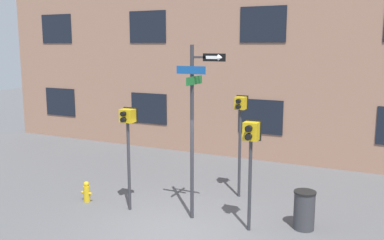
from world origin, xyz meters
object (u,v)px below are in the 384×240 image
(street_sign_pole, at_px, (195,118))
(pedestrian_signal_left, at_px, (128,131))
(trash_bin, at_px, (304,210))
(pedestrian_signal_across, at_px, (240,120))
(fire_hydrant, at_px, (87,192))
(pedestrian_signal_right, at_px, (251,144))

(street_sign_pole, height_order, pedestrian_signal_left, street_sign_pole)
(pedestrian_signal_left, relative_size, trash_bin, 2.93)
(pedestrian_signal_across, xyz_separation_m, fire_hydrant, (-3.65, -2.21, -1.93))
(fire_hydrant, bearing_deg, trash_bin, 7.85)
(street_sign_pole, xyz_separation_m, pedestrian_signal_left, (-1.78, -0.22, -0.43))
(pedestrian_signal_left, xyz_separation_m, pedestrian_signal_right, (3.22, 0.14, -0.07))
(pedestrian_signal_across, height_order, trash_bin, pedestrian_signal_across)
(fire_hydrant, height_order, trash_bin, trash_bin)
(street_sign_pole, xyz_separation_m, trash_bin, (2.58, 0.55, -2.09))
(street_sign_pole, distance_m, pedestrian_signal_left, 1.84)
(pedestrian_signal_left, height_order, fire_hydrant, pedestrian_signal_left)
(street_sign_pole, relative_size, fire_hydrant, 7.37)
(pedestrian_signal_left, bearing_deg, pedestrian_signal_across, 44.14)
(pedestrian_signal_right, bearing_deg, trash_bin, 28.89)
(street_sign_pole, relative_size, pedestrian_signal_right, 1.65)
(pedestrian_signal_left, distance_m, pedestrian_signal_across, 3.14)
(street_sign_pole, distance_m, pedestrian_signal_right, 1.53)
(street_sign_pole, relative_size, pedestrian_signal_across, 1.48)
(pedestrian_signal_left, distance_m, fire_hydrant, 2.31)
(pedestrian_signal_left, distance_m, trash_bin, 4.73)
(pedestrian_signal_across, relative_size, fire_hydrant, 4.99)
(pedestrian_signal_right, bearing_deg, pedestrian_signal_left, -177.51)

